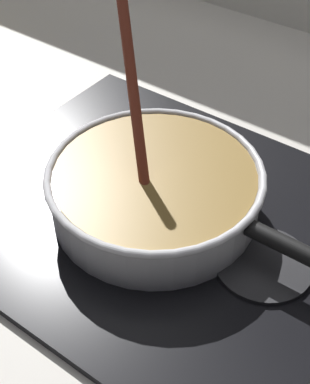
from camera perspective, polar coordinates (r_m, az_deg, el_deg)
ground at (r=0.76m, az=-12.12°, el=-7.07°), size 2.40×1.60×0.04m
hob_plate at (r=0.77m, az=0.00°, el=-2.16°), size 0.56×0.48×0.01m
burner_ring at (r=0.76m, az=0.00°, el=-1.63°), size 0.18×0.18×0.01m
spare_burner at (r=0.71m, az=11.09°, el=-7.26°), size 0.12×0.12×0.01m
cooking_pan at (r=0.73m, az=0.07°, el=0.29°), size 0.42×0.29×0.29m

